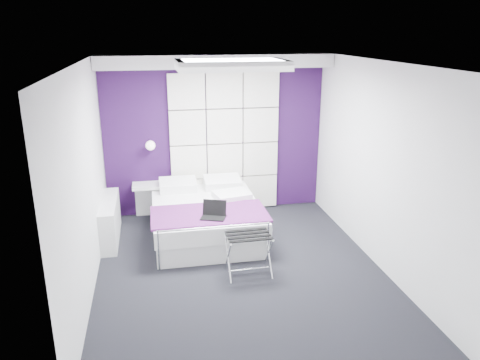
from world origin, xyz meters
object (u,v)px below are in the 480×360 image
object	(u,v)px
wall_lamp	(150,145)
bed	(206,217)
radiator	(110,220)
luggage_rack	(248,254)
laptop	(213,213)
nightstand	(147,185)

from	to	relation	value
wall_lamp	bed	size ratio (longest dim) A/B	0.08
radiator	luggage_rack	world-z (taller)	radiator
wall_lamp	laptop	bearing A→B (deg)	-62.65
bed	radiator	bearing A→B (deg)	174.95
wall_lamp	radiator	bearing A→B (deg)	-130.10
nightstand	bed	bearing A→B (deg)	-45.09
wall_lamp	nightstand	bearing A→B (deg)	-156.68
nightstand	laptop	world-z (taller)	laptop
luggage_rack	nightstand	bearing A→B (deg)	119.12
nightstand	laptop	distance (m)	1.70
wall_lamp	laptop	xyz separation A→B (m)	(0.78, -1.50, -0.62)
luggage_rack	laptop	distance (m)	0.80
wall_lamp	nightstand	distance (m)	0.66
wall_lamp	bed	xyz separation A→B (m)	(0.75, -0.88, -0.93)
bed	nightstand	distance (m)	1.22
laptop	luggage_rack	bearing A→B (deg)	-40.20
nightstand	luggage_rack	distance (m)	2.45
laptop	nightstand	bearing A→B (deg)	141.21
radiator	bed	world-z (taller)	bed
radiator	laptop	xyz separation A→B (m)	(1.42, -0.74, 0.30)
bed	nightstand	bearing A→B (deg)	134.91
radiator	laptop	size ratio (longest dim) A/B	3.74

